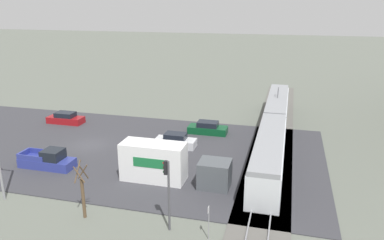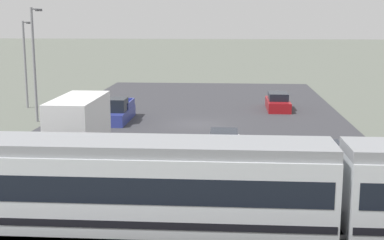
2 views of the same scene
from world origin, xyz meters
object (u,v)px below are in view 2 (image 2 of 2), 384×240
(sedan_car_2, at_px, (325,161))
(pickup_truck, at_px, (117,112))
(light_rail_tram, at_px, (339,189))
(street_lamp_near_crossing, at_px, (35,57))
(sedan_car_0, at_px, (278,103))
(sedan_car_1, at_px, (224,147))
(street_lamp_mid_block, at_px, (26,58))
(box_truck, at_px, (72,135))

(sedan_car_2, bearing_deg, pickup_truck, -43.19)
(light_rail_tram, xyz_separation_m, street_lamp_near_crossing, (18.70, -20.37, 3.23))
(street_lamp_near_crossing, bearing_deg, pickup_truck, 179.88)
(sedan_car_0, distance_m, sedan_car_1, 16.93)
(light_rail_tram, distance_m, street_lamp_mid_block, 34.43)
(box_truck, distance_m, sedan_car_1, 8.33)
(street_lamp_near_crossing, distance_m, street_lamp_mid_block, 6.90)
(sedan_car_2, distance_m, street_lamp_near_crossing, 23.65)
(sedan_car_1, relative_size, street_lamp_near_crossing, 0.52)
(pickup_truck, distance_m, street_lamp_near_crossing, 7.39)
(box_truck, xyz_separation_m, street_lamp_near_crossing, (6.30, -11.99, 3.26))
(pickup_truck, bearing_deg, street_lamp_mid_block, -33.69)
(light_rail_tram, distance_m, street_lamp_near_crossing, 27.84)
(light_rail_tram, relative_size, sedan_car_0, 6.75)
(box_truck, relative_size, sedan_car_0, 2.06)
(light_rail_tram, bearing_deg, sedan_car_0, -90.11)
(light_rail_tram, height_order, street_lamp_near_crossing, street_lamp_near_crossing)
(box_truck, distance_m, sedan_car_2, 13.30)
(sedan_car_0, bearing_deg, street_lamp_mid_block, 0.13)
(light_rail_tram, bearing_deg, box_truck, -34.07)
(light_rail_tram, height_order, sedan_car_1, light_rail_tram)
(street_lamp_near_crossing, bearing_deg, street_lamp_mid_block, -63.16)
(street_lamp_mid_block, bearing_deg, sedan_car_0, -179.87)
(light_rail_tram, relative_size, pickup_truck, 5.97)
(light_rail_tram, relative_size, box_truck, 3.28)
(sedan_car_1, bearing_deg, box_truck, 12.69)
(light_rail_tram, height_order, pickup_truck, light_rail_tram)
(sedan_car_0, bearing_deg, pickup_truck, 26.17)
(box_truck, xyz_separation_m, sedan_car_1, (-8.08, -1.82, -0.95))
(sedan_car_0, xyz_separation_m, street_lamp_mid_block, (21.86, 0.05, 3.70))
(box_truck, distance_m, sedan_car_0, 22.05)
(sedan_car_2, bearing_deg, sedan_car_1, -25.33)
(sedan_car_1, distance_m, street_lamp_near_crossing, 18.10)
(sedan_car_1, distance_m, sedan_car_2, 5.72)
(street_lamp_mid_block, bearing_deg, sedan_car_1, 136.99)
(box_truck, relative_size, sedan_car_1, 2.17)
(box_truck, height_order, sedan_car_1, box_truck)
(sedan_car_2, bearing_deg, street_lamp_near_crossing, -32.84)
(sedan_car_2, height_order, street_lamp_mid_block, street_lamp_mid_block)
(box_truck, height_order, street_lamp_mid_block, street_lamp_mid_block)
(street_lamp_near_crossing, xyz_separation_m, street_lamp_mid_block, (3.11, -6.14, -0.53))
(light_rail_tram, distance_m, box_truck, 14.97)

